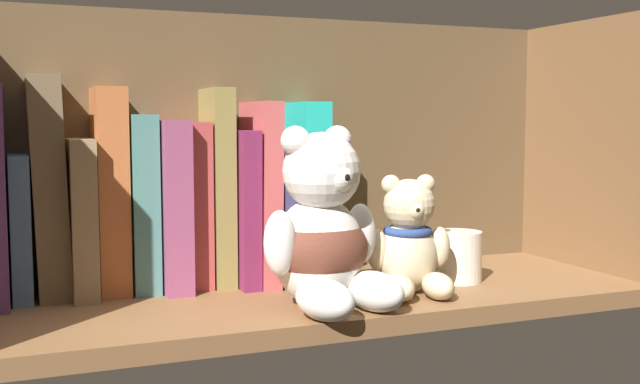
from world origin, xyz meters
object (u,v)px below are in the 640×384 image
object	(u,v)px
book_5	(140,202)
book_9	(236,206)
book_1	(20,227)
pillar_candle	(457,256)
book_2	(48,187)
book_3	(80,216)
book_8	(216,186)
book_6	(168,204)
teddy_bear_smaller	(410,243)
book_11	(279,211)
book_12	(306,189)
book_7	(194,204)
teddy_bear_larger	(322,236)
book_4	(110,190)
book_10	(255,192)

from	to	relation	value
book_5	book_9	xyz separation A→B (cm)	(11.16, 0.00, -0.88)
book_1	pillar_candle	distance (cm)	49.16
book_2	book_3	world-z (taller)	book_2
book_8	book_9	bearing A→B (deg)	0.00
book_6	teddy_bear_smaller	size ratio (longest dim) A/B	1.45
book_11	book_9	bearing A→B (deg)	180.00
book_3	book_5	size ratio (longest dim) A/B	0.87
book_1	book_3	bearing A→B (deg)	0.00
book_2	teddy_bear_smaller	xyz separation A→B (cm)	(36.56, -13.79, -6.27)
book_3	book_6	bearing A→B (deg)	0.00
book_1	book_11	distance (cm)	29.07
book_9	teddy_bear_smaller	xyz separation A→B (cm)	(15.68, -13.79, -3.35)
book_2	book_5	world-z (taller)	book_2
book_3	book_12	distance (cm)	26.53
book_5	book_7	world-z (taller)	book_5
book_2	pillar_candle	world-z (taller)	book_2
book_7	pillar_candle	bearing A→B (deg)	-19.32
book_6	teddy_bear_smaller	bearing A→B (deg)	-30.23
book_8	teddy_bear_larger	size ratio (longest dim) A/B	1.23
book_3	book_5	xyz separation A→B (cm)	(6.49, 0.00, 1.29)
book_4	teddy_bear_larger	size ratio (longest dim) A/B	1.22
book_10	teddy_bear_smaller	world-z (taller)	book_10
book_5	book_8	world-z (taller)	book_8
book_1	book_7	world-z (taller)	book_7
book_9	teddy_bear_smaller	bearing A→B (deg)	-41.34
book_7	book_11	world-z (taller)	book_7
book_2	book_4	distance (cm)	6.44
book_4	book_3	bearing A→B (deg)	180.00
book_7	teddy_bear_smaller	world-z (taller)	book_7
book_11	book_7	bearing A→B (deg)	180.00
book_3	book_10	size ratio (longest dim) A/B	0.81
book_1	book_12	size ratio (longest dim) A/B	0.73
book_10	book_4	bearing A→B (deg)	180.00
teddy_bear_smaller	teddy_bear_larger	bearing A→B (deg)	-171.21
book_3	pillar_candle	distance (cm)	43.30
book_10	book_8	bearing A→B (deg)	180.00
book_10	book_12	size ratio (longest dim) A/B	1.00
book_1	teddy_bear_larger	distance (cm)	32.42
book_1	book_11	size ratio (longest dim) A/B	0.95
book_7	book_12	bearing A→B (deg)	0.00
book_2	teddy_bear_larger	size ratio (longest dim) A/B	1.28
book_4	book_11	world-z (taller)	book_4
teddy_bear_smaller	book_11	bearing A→B (deg)	127.04
book_7	book_8	xyz separation A→B (cm)	(2.62, 0.00, 1.94)
book_5	book_9	world-z (taller)	book_5
book_3	book_7	bearing A→B (deg)	0.00
book_8	teddy_bear_smaller	xyz separation A→B (cm)	(18.11, -13.79, -5.74)
book_1	book_2	bearing A→B (deg)	0.00
teddy_bear_smaller	book_12	bearing A→B (deg)	116.50
book_7	teddy_bear_larger	xyz separation A→B (cm)	(9.72, -15.50, -2.12)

